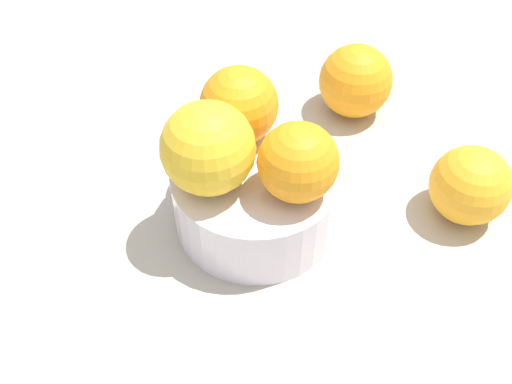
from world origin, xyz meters
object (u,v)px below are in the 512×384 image
orange_in_bowl_2 (239,105)px  orange_loose_0 (355,81)px  orange_in_bowl_1 (298,162)px  fruit_bowl (256,198)px  orange_in_bowl_0 (208,148)px  orange_loose_1 (470,185)px

orange_in_bowl_2 → orange_loose_0: bearing=-32.0°
orange_in_bowl_1 → orange_loose_0: size_ratio=0.84×
fruit_bowl → orange_in_bowl_0: (-1.96, 3.09, 6.55)cm
fruit_bowl → orange_in_bowl_1: size_ratio=2.25×
fruit_bowl → orange_in_bowl_2: (3.82, 2.41, 6.17)cm
fruit_bowl → orange_in_bowl_2: 7.64cm
orange_in_bowl_1 → orange_loose_0: 18.75cm
orange_in_bowl_2 → orange_loose_0: (12.89, -8.05, -5.32)cm
fruit_bowl → orange_in_bowl_0: 7.50cm
orange_in_bowl_2 → orange_loose_1: 20.07cm
orange_in_bowl_1 → orange_loose_0: orange_in_bowl_1 is taller
fruit_bowl → orange_loose_0: (16.72, -5.64, 0.84)cm
orange_in_bowl_2 → orange_loose_1: bearing=-85.4°
orange_in_bowl_0 → orange_in_bowl_1: 6.61cm
orange_in_bowl_2 → orange_loose_1: size_ratio=0.95×
orange_in_bowl_0 → orange_loose_0: orange_in_bowl_0 is taller
orange_in_bowl_0 → orange_loose_1: (7.32, -19.90, -5.97)cm
fruit_bowl → orange_loose_1: orange_loose_1 is taller
orange_loose_0 → orange_in_bowl_0: bearing=154.9°
orange_in_bowl_1 → orange_loose_0: bearing=-7.0°
orange_in_bowl_0 → orange_in_bowl_2: size_ratio=1.12×
orange_in_bowl_0 → fruit_bowl: bearing=-57.6°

